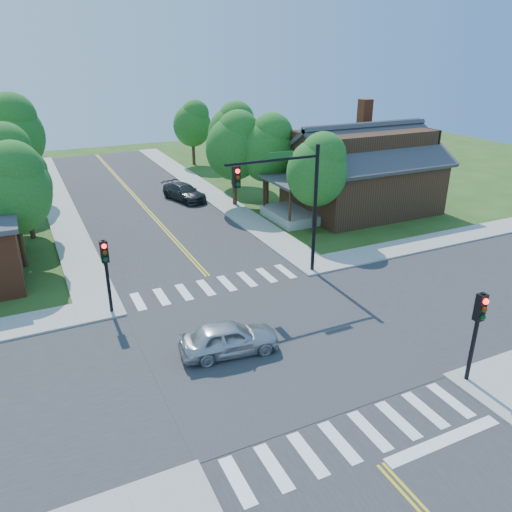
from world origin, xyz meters
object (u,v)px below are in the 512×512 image
signal_pole_se (478,321)px  car_silver (229,339)px  signal_mast_ne (288,192)px  house_ne (361,167)px  car_dgrey (184,193)px  signal_pole_nw (106,263)px

signal_pole_se → car_silver: signal_pole_se is taller
signal_mast_ne → house_ne: 14.23m
signal_pole_se → house_ne: (9.51, 19.86, 0.67)m
signal_pole_se → car_dgrey: 28.12m
signal_mast_ne → signal_pole_nw: 9.76m
signal_mast_ne → signal_pole_nw: size_ratio=1.89×
car_dgrey → car_silver: bearing=-120.0°
signal_mast_ne → car_silver: signal_mast_ne is taller
signal_pole_se → car_silver: (-7.42, 5.70, -1.96)m
house_ne → car_silver: bearing=-140.1°
signal_mast_ne → car_silver: 8.97m
signal_pole_se → house_ne: house_ne is taller
signal_pole_se → signal_pole_nw: (-11.20, 11.20, 0.00)m
signal_pole_nw → car_dgrey: 19.19m
signal_pole_nw → signal_pole_se: bearing=-45.0°
signal_mast_ne → signal_pole_se: (1.69, -11.21, -2.19)m
house_ne → car_silver: (-16.92, -14.16, -2.63)m
car_dgrey → house_ne: bearing=-51.5°
signal_pole_se → car_dgrey: size_ratio=0.77×
signal_pole_se → house_ne: bearing=64.4°
signal_pole_se → signal_pole_nw: same height
signal_mast_ne → car_dgrey: signal_mast_ne is taller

